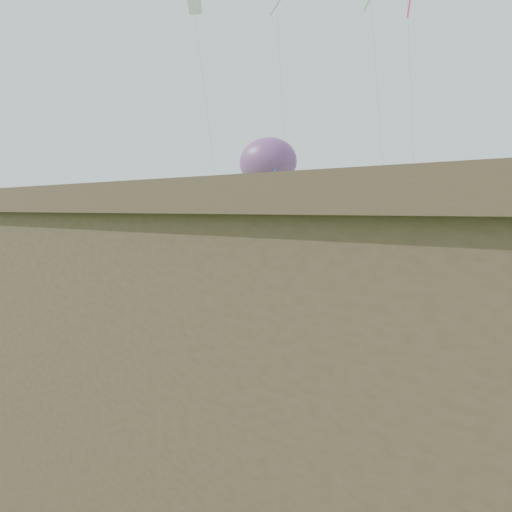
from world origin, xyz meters
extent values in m
plane|color=#336121|center=(0.00, 0.00, 0.00)|extent=(160.00, 160.00, 0.00)
cube|color=tan|center=(0.00, 22.00, 0.00)|extent=(72.00, 20.00, 0.02)
cube|color=slate|center=(0.00, 66.00, 0.00)|extent=(160.00, 68.00, 0.02)
cube|color=#4F3E2A|center=(13.00, -1.00, 3.50)|extent=(15.00, 10.00, 7.00)
cube|color=brown|center=(13.00, 5.00, 0.25)|extent=(15.00, 2.00, 0.50)
camera|label=1|loc=(15.48, -9.70, 7.05)|focal=32.00mm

